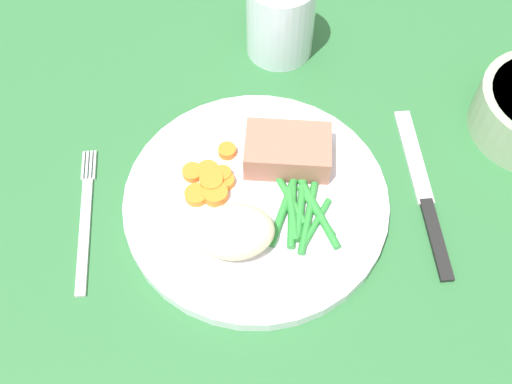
% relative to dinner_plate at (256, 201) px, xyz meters
% --- Properties ---
extents(dining_table, '(1.20, 0.90, 0.02)m').
position_rel_dinner_plate_xyz_m(dining_table, '(-0.01, 0.03, -0.02)').
color(dining_table, '#2D6B38').
rests_on(dining_table, ground).
extents(dinner_plate, '(0.27, 0.27, 0.02)m').
position_rel_dinner_plate_xyz_m(dinner_plate, '(0.00, 0.00, 0.00)').
color(dinner_plate, white).
rests_on(dinner_plate, dining_table).
extents(meat_portion, '(0.09, 0.07, 0.03)m').
position_rel_dinner_plate_xyz_m(meat_portion, '(0.04, 0.04, 0.02)').
color(meat_portion, '#A86B56').
rests_on(meat_portion, dinner_plate).
extents(mashed_potatoes, '(0.07, 0.06, 0.04)m').
position_rel_dinner_plate_xyz_m(mashed_potatoes, '(-0.02, -0.05, 0.03)').
color(mashed_potatoes, beige).
rests_on(mashed_potatoes, dinner_plate).
extents(carrot_slices, '(0.06, 0.07, 0.01)m').
position_rel_dinner_plate_xyz_m(carrot_slices, '(-0.04, 0.02, 0.01)').
color(carrot_slices, orange).
rests_on(carrot_slices, dinner_plate).
extents(green_beans, '(0.07, 0.09, 0.01)m').
position_rel_dinner_plate_xyz_m(green_beans, '(0.04, -0.02, 0.01)').
color(green_beans, '#2D8C38').
rests_on(green_beans, dinner_plate).
extents(fork, '(0.01, 0.17, 0.00)m').
position_rel_dinner_plate_xyz_m(fork, '(-0.17, -0.00, -0.01)').
color(fork, silver).
rests_on(fork, dining_table).
extents(knife, '(0.02, 0.20, 0.01)m').
position_rel_dinner_plate_xyz_m(knife, '(0.17, -0.00, -0.01)').
color(knife, black).
rests_on(knife, dining_table).
extents(water_glass, '(0.08, 0.08, 0.10)m').
position_rel_dinner_plate_xyz_m(water_glass, '(0.05, 0.22, 0.03)').
color(water_glass, silver).
rests_on(water_glass, dining_table).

